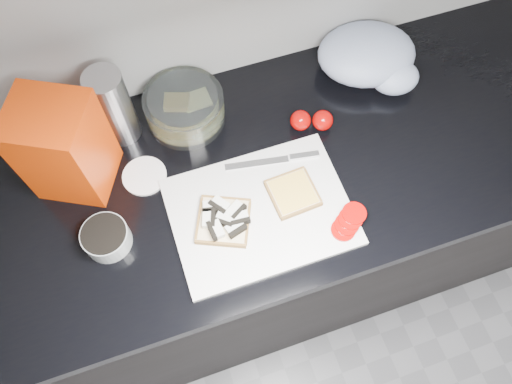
{
  "coord_description": "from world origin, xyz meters",
  "views": [
    {
      "loc": [
        -0.17,
        0.65,
        1.94
      ],
      "look_at": [
        -0.02,
        1.11,
        0.95
      ],
      "focal_mm": 35.0,
      "sensor_mm": 36.0,
      "label": 1
    }
  ],
  "objects_px": {
    "steel_canister": "(113,107)",
    "bread_bag": "(64,147)",
    "glass_bowl": "(185,108)",
    "cutting_board": "(260,212)"
  },
  "relations": [
    {
      "from": "steel_canister",
      "to": "bread_bag",
      "type": "bearing_deg",
      "value": -143.96
    },
    {
      "from": "glass_bowl",
      "to": "steel_canister",
      "type": "distance_m",
      "value": 0.17
    },
    {
      "from": "glass_bowl",
      "to": "bread_bag",
      "type": "relative_size",
      "value": 0.78
    },
    {
      "from": "glass_bowl",
      "to": "bread_bag",
      "type": "bearing_deg",
      "value": -164.38
    },
    {
      "from": "bread_bag",
      "to": "steel_canister",
      "type": "relative_size",
      "value": 1.21
    },
    {
      "from": "glass_bowl",
      "to": "steel_canister",
      "type": "height_order",
      "value": "steel_canister"
    },
    {
      "from": "cutting_board",
      "to": "glass_bowl",
      "type": "height_order",
      "value": "glass_bowl"
    },
    {
      "from": "bread_bag",
      "to": "cutting_board",
      "type": "bearing_deg",
      "value": -4.27
    },
    {
      "from": "glass_bowl",
      "to": "bread_bag",
      "type": "distance_m",
      "value": 0.3
    },
    {
      "from": "bread_bag",
      "to": "steel_canister",
      "type": "bearing_deg",
      "value": 63.78
    }
  ]
}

